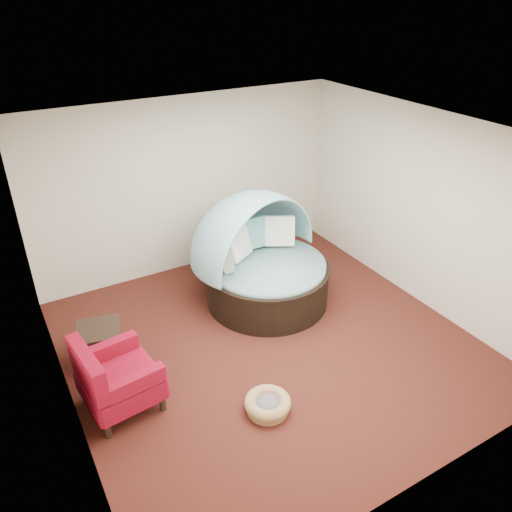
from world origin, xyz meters
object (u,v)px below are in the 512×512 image
pet_basket (268,404)px  side_table (100,340)px  red_armchair (115,378)px  canopy_daybed (262,253)px

pet_basket → side_table: size_ratio=1.04×
pet_basket → red_armchair: 1.71m
pet_basket → red_armchair: (-1.43, 0.88, 0.34)m
canopy_daybed → red_armchair: bearing=-171.6°
pet_basket → canopy_daybed: bearing=60.9°
pet_basket → side_table: bearing=127.7°
red_armchair → pet_basket: bearing=-38.5°
red_armchair → side_table: 0.90m
canopy_daybed → side_table: size_ratio=3.55×
red_armchair → side_table: size_ratio=1.47×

